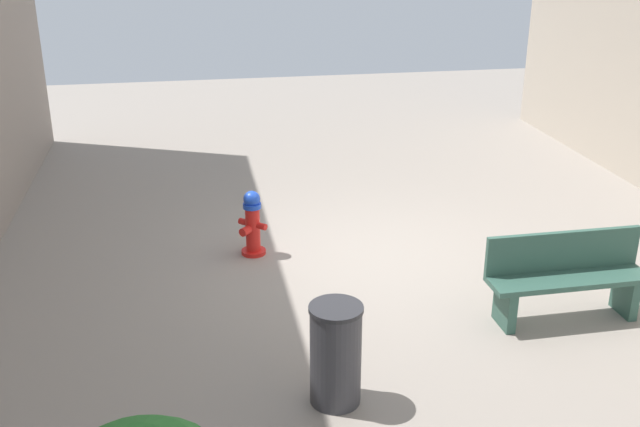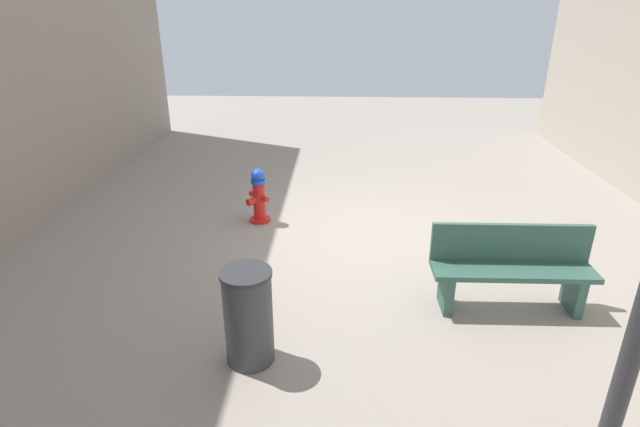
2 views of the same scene
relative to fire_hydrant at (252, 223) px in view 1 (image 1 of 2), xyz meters
The scene contains 4 objects.
ground_plane 1.63m from the fire_hydrant, 164.55° to the left, with size 23.40×23.40×0.00m, color gray.
fire_hydrant is the anchor object (origin of this frame).
bench_near 3.85m from the fire_hydrant, 144.81° to the left, with size 1.75×0.46×0.95m.
trash_bin 3.30m from the fire_hydrant, 97.32° to the left, with size 0.48×0.48×0.96m.
Camera 1 is at (2.24, 8.34, 4.06)m, focal length 41.71 mm.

